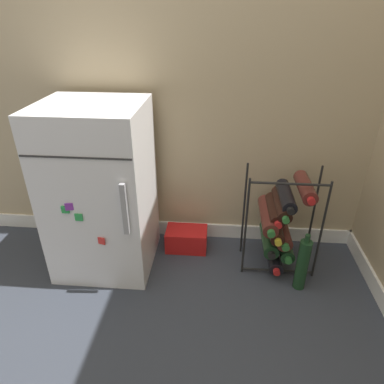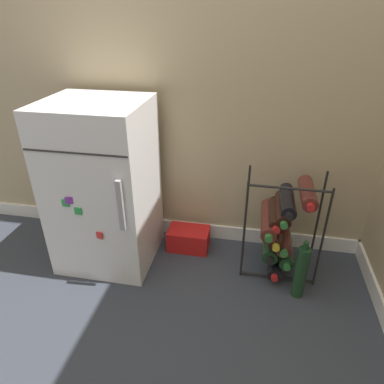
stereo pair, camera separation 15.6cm
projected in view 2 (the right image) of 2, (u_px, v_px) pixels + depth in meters
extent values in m
plane|color=#333842|center=(180.00, 296.00, 1.72)|extent=(14.00, 14.00, 0.00)
cube|color=tan|center=(202.00, 14.00, 1.61)|extent=(6.91, 0.06, 2.50)
cube|color=white|center=(198.00, 230.00, 2.15)|extent=(6.91, 0.01, 0.09)
cube|color=white|center=(104.00, 186.00, 1.80)|extent=(0.50, 0.46, 0.90)
cube|color=#2D2D2D|center=(74.00, 153.00, 1.47)|extent=(0.49, 0.00, 0.01)
cube|color=#9E9EA3|center=(121.00, 206.00, 1.53)|extent=(0.02, 0.02, 0.25)
cube|color=red|center=(99.00, 235.00, 1.66)|extent=(0.04, 0.02, 0.04)
cube|color=green|center=(65.00, 203.00, 1.60)|extent=(0.04, 0.01, 0.04)
cube|color=green|center=(78.00, 211.00, 1.61)|extent=(0.04, 0.01, 0.04)
cube|color=purple|center=(69.00, 200.00, 1.59)|extent=(0.04, 0.02, 0.04)
cylinder|color=black|center=(244.00, 232.00, 1.72)|extent=(0.01, 0.01, 0.57)
cylinder|color=black|center=(322.00, 240.00, 1.66)|extent=(0.01, 0.01, 0.57)
cylinder|color=black|center=(246.00, 213.00, 1.87)|extent=(0.01, 0.01, 0.57)
cylinder|color=black|center=(318.00, 220.00, 1.81)|extent=(0.01, 0.01, 0.57)
cylinder|color=black|center=(276.00, 276.00, 1.81)|extent=(0.38, 0.01, 0.01)
cylinder|color=black|center=(290.00, 188.00, 1.56)|extent=(0.38, 0.01, 0.01)
cylinder|color=black|center=(274.00, 258.00, 1.87)|extent=(0.07, 0.29, 0.07)
cylinder|color=red|center=(275.00, 278.00, 1.74)|extent=(0.04, 0.02, 0.04)
cylinder|color=#19381E|center=(285.00, 249.00, 1.83)|extent=(0.07, 0.27, 0.07)
cylinder|color=#2D7033|center=(287.00, 267.00, 1.70)|extent=(0.04, 0.02, 0.04)
cylinder|color=#19381E|center=(270.00, 244.00, 1.83)|extent=(0.08, 0.26, 0.08)
cylinder|color=black|center=(270.00, 260.00, 1.71)|extent=(0.04, 0.02, 0.04)
cylinder|color=#56231E|center=(283.00, 235.00, 1.79)|extent=(0.08, 0.28, 0.08)
cylinder|color=#2D7033|center=(284.00, 253.00, 1.66)|extent=(0.04, 0.02, 0.04)
cylinder|color=black|center=(275.00, 229.00, 1.78)|extent=(0.07, 0.30, 0.07)
cylinder|color=gold|center=(276.00, 248.00, 1.64)|extent=(0.03, 0.02, 0.03)
cylinder|color=#56231E|center=(268.00, 219.00, 1.76)|extent=(0.08, 0.31, 0.08)
cylinder|color=#2D7033|center=(269.00, 238.00, 1.62)|extent=(0.04, 0.02, 0.04)
cylinder|color=black|center=(276.00, 214.00, 1.74)|extent=(0.07, 0.26, 0.07)
cylinder|color=red|center=(276.00, 230.00, 1.62)|extent=(0.04, 0.02, 0.04)
cylinder|color=black|center=(283.00, 209.00, 1.72)|extent=(0.07, 0.28, 0.07)
cylinder|color=#2D7033|center=(284.00, 225.00, 1.59)|extent=(0.03, 0.02, 0.03)
cylinder|color=black|center=(287.00, 201.00, 1.69)|extent=(0.07, 0.26, 0.07)
cylinder|color=black|center=(289.00, 216.00, 1.57)|extent=(0.03, 0.02, 0.03)
cylinder|color=#56231E|center=(307.00, 193.00, 1.65)|extent=(0.07, 0.25, 0.07)
cylinder|color=red|center=(311.00, 207.00, 1.53)|extent=(0.04, 0.02, 0.04)
cube|color=red|center=(189.00, 239.00, 2.04)|extent=(0.24, 0.15, 0.13)
cylinder|color=#19381E|center=(301.00, 272.00, 1.66)|extent=(0.06, 0.06, 0.29)
cylinder|color=#19381E|center=(306.00, 246.00, 1.58)|extent=(0.03, 0.03, 0.04)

